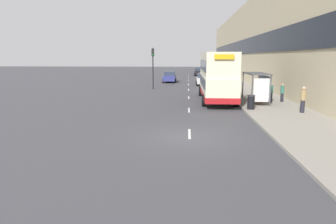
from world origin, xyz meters
TOP-DOWN VIEW (x-y plane):
  - ground_plane at (0.00, 0.00)m, footprint 220.00×220.00m
  - pavement at (6.50, 38.50)m, footprint 5.00×93.00m
  - terrace_facade at (10.49, 38.50)m, footprint 3.10×93.00m
  - lane_mark_0 at (0.00, 0.57)m, footprint 0.12×2.00m
  - lane_mark_1 at (0.00, 7.66)m, footprint 0.12×2.00m
  - lane_mark_2 at (0.00, 14.74)m, footprint 0.12×2.00m
  - lane_mark_3 at (0.00, 21.83)m, footprint 0.12×2.00m
  - lane_mark_4 at (0.00, 28.92)m, footprint 0.12×2.00m
  - lane_mark_5 at (0.00, 36.01)m, footprint 0.12×2.00m
  - lane_mark_6 at (0.00, 43.10)m, footprint 0.12×2.00m
  - lane_mark_7 at (0.00, 50.19)m, footprint 0.12×2.00m
  - bus_shelter at (5.77, 10.69)m, footprint 1.60×4.20m
  - double_decker_bus_near at (2.47, 12.72)m, footprint 2.85×10.59m
  - car_0 at (-2.98, 32.84)m, footprint 2.02×4.55m
  - car_1 at (2.24, 50.31)m, footprint 2.01×4.21m
  - car_2 at (2.03, 28.06)m, footprint 1.93×3.88m
  - pedestrian_at_shelter at (7.97, 11.50)m, footprint 0.31×0.31m
  - pedestrian_1 at (6.96, 11.26)m, footprint 0.33×0.33m
  - pedestrian_2 at (7.82, 6.39)m, footprint 0.36×0.36m
  - litter_bin at (4.55, 7.57)m, footprint 0.55×0.55m
  - traffic_light_far_kerb at (-4.40, 22.36)m, footprint 0.30×0.32m

SIDE VIEW (x-z plane):
  - ground_plane at x=0.00m, z-range 0.00..0.00m
  - lane_mark_0 at x=0.00m, z-range 0.00..0.01m
  - lane_mark_1 at x=0.00m, z-range 0.00..0.01m
  - lane_mark_2 at x=0.00m, z-range 0.00..0.01m
  - lane_mark_3 at x=0.00m, z-range 0.00..0.01m
  - lane_mark_4 at x=0.00m, z-range 0.00..0.01m
  - lane_mark_5 at x=0.00m, z-range 0.00..0.01m
  - lane_mark_6 at x=0.00m, z-range 0.00..0.01m
  - lane_mark_7 at x=0.00m, z-range 0.00..0.01m
  - pavement at x=6.50m, z-range 0.00..0.14m
  - litter_bin at x=4.55m, z-range 0.14..1.19m
  - car_2 at x=2.03m, z-range -0.01..1.70m
  - car_0 at x=-2.98m, z-range -0.01..1.72m
  - car_1 at x=2.24m, z-range -0.01..1.76m
  - pedestrian_at_shelter at x=7.97m, z-range 0.16..1.73m
  - pedestrian_1 at x=6.96m, z-range 0.16..1.82m
  - pedestrian_2 at x=7.82m, z-range 0.16..1.97m
  - bus_shelter at x=5.77m, z-range 0.64..3.12m
  - double_decker_bus_near at x=2.47m, z-range 0.13..4.43m
  - traffic_light_far_kerb at x=-4.40m, z-range 0.86..5.89m
  - terrace_facade at x=10.49m, z-range 0.00..12.49m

